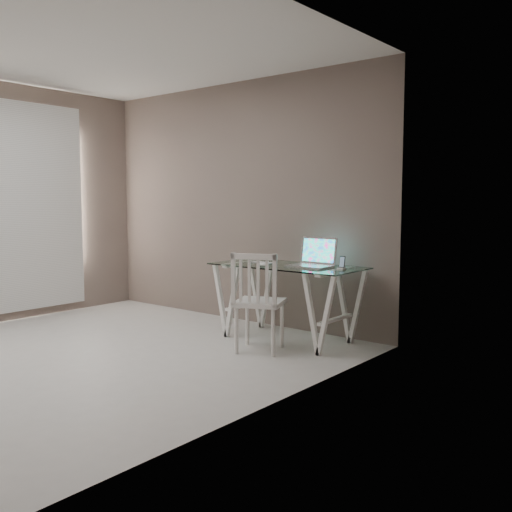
% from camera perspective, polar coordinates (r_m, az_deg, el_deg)
% --- Properties ---
extents(room, '(4.50, 4.52, 2.71)m').
position_cam_1_polar(room, '(5.13, -19.17, 9.06)').
color(room, '#BBB8B3').
rests_on(room, ground).
extents(desk, '(1.50, 0.70, 0.75)m').
position_cam_1_polar(desk, '(5.63, 3.12, -4.59)').
color(desk, silver).
rests_on(desk, ground).
extents(chair, '(0.55, 0.55, 0.92)m').
position_cam_1_polar(chair, '(5.14, 0.14, -4.19)').
color(chair, silver).
rests_on(chair, ground).
extents(laptop, '(0.39, 0.32, 0.28)m').
position_cam_1_polar(laptop, '(5.49, 5.77, -0.35)').
color(laptop, silver).
rests_on(laptop, desk).
extents(keyboard, '(0.25, 0.11, 0.01)m').
position_cam_1_polar(keyboard, '(5.76, 0.68, -0.67)').
color(keyboard, silver).
rests_on(keyboard, desk).
extents(mouse, '(0.11, 0.07, 0.04)m').
position_cam_1_polar(mouse, '(5.48, 0.65, -0.84)').
color(mouse, white).
rests_on(mouse, desk).
extents(phone_dock, '(0.06, 0.06, 0.12)m').
position_cam_1_polar(phone_dock, '(5.30, 8.58, -0.96)').
color(phone_dock, white).
rests_on(phone_dock, desk).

